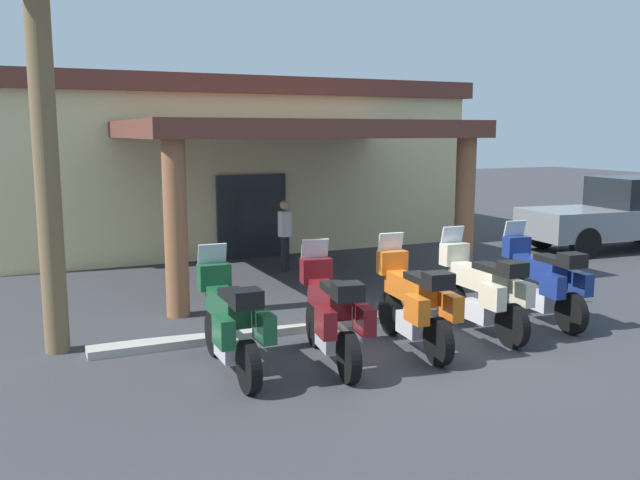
# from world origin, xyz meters

# --- Properties ---
(ground_plane) EXTENTS (80.00, 80.00, 0.00)m
(ground_plane) POSITION_xyz_m (0.00, 0.00, 0.00)
(ground_plane) COLOR #38383D
(motel_building) EXTENTS (13.16, 11.89, 4.52)m
(motel_building) POSITION_xyz_m (-0.02, 10.79, 2.31)
(motel_building) COLOR beige
(motel_building) RESTS_ON ground_plane
(motorcycle_green) EXTENTS (0.70, 2.21, 1.61)m
(motorcycle_green) POSITION_xyz_m (-2.95, -0.18, 0.70)
(motorcycle_green) COLOR black
(motorcycle_green) RESTS_ON ground_plane
(motorcycle_maroon) EXTENTS (0.81, 2.21, 1.61)m
(motorcycle_maroon) POSITION_xyz_m (-1.58, -0.37, 0.70)
(motorcycle_maroon) COLOR black
(motorcycle_maroon) RESTS_ON ground_plane
(motorcycle_orange) EXTENTS (0.74, 2.21, 1.61)m
(motorcycle_orange) POSITION_xyz_m (-0.21, -0.28, 0.70)
(motorcycle_orange) COLOR black
(motorcycle_orange) RESTS_ON ground_plane
(motorcycle_cream) EXTENTS (0.71, 2.21, 1.61)m
(motorcycle_cream) POSITION_xyz_m (1.16, -0.07, 0.70)
(motorcycle_cream) COLOR black
(motorcycle_cream) RESTS_ON ground_plane
(motorcycle_blue) EXTENTS (0.74, 2.21, 1.61)m
(motorcycle_blue) POSITION_xyz_m (2.53, 0.10, 0.70)
(motorcycle_blue) COLOR black
(motorcycle_blue) RESTS_ON ground_plane
(pedestrian) EXTENTS (0.37, 0.43, 1.63)m
(pedestrian) POSITION_xyz_m (0.13, 5.79, 0.94)
(pedestrian) COLOR black
(pedestrian) RESTS_ON ground_plane
(pickup_truck_gray) EXTENTS (5.35, 2.35, 1.95)m
(pickup_truck_gray) POSITION_xyz_m (9.42, 4.81, 0.94)
(pickup_truck_gray) COLOR black
(pickup_truck_gray) RESTS_ON ground_plane
(palm_tree_roadside) EXTENTS (2.18, 2.22, 6.32)m
(palm_tree_roadside) POSITION_xyz_m (-4.99, 1.70, 4.68)
(palm_tree_roadside) COLOR brown
(palm_tree_roadside) RESTS_ON ground_plane
(curb_strip) EXTENTS (8.84, 0.36, 0.12)m
(curb_strip) POSITION_xyz_m (-0.21, 1.27, 0.06)
(curb_strip) COLOR #ADA89E
(curb_strip) RESTS_ON ground_plane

